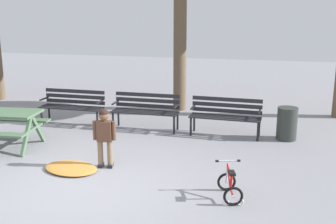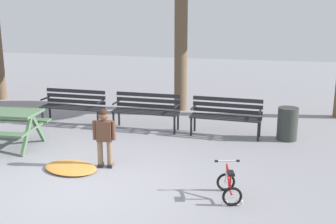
{
  "view_description": "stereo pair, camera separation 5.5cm",
  "coord_description": "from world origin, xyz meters",
  "px_view_note": "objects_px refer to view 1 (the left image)",
  "views": [
    {
      "loc": [
        2.85,
        -5.63,
        2.83
      ],
      "look_at": [
        0.96,
        1.97,
        0.85
      ],
      "focal_mm": 44.12,
      "sensor_mm": 36.0,
      "label": 1
    },
    {
      "loc": [
        2.9,
        -5.62,
        2.83
      ],
      "look_at": [
        0.96,
        1.97,
        0.85
      ],
      "focal_mm": 44.12,
      "sensor_mm": 36.0,
      "label": 2
    }
  ],
  "objects_px": {
    "trash_bin": "(287,124)",
    "park_bench_left": "(146,108)",
    "park_bench_right": "(226,113)",
    "park_bench_far_left": "(73,104)",
    "kids_bicycle": "(230,186)",
    "child_standing": "(104,133)"
  },
  "relations": [
    {
      "from": "trash_bin",
      "to": "park_bench_left",
      "type": "bearing_deg",
      "value": 179.22
    },
    {
      "from": "park_bench_left",
      "to": "trash_bin",
      "type": "xyz_separation_m",
      "value": [
        3.25,
        -0.04,
        -0.15
      ]
    },
    {
      "from": "park_bench_left",
      "to": "park_bench_right",
      "type": "distance_m",
      "value": 1.9
    },
    {
      "from": "park_bench_right",
      "to": "park_bench_left",
      "type": "bearing_deg",
      "value": 178.55
    },
    {
      "from": "park_bench_left",
      "to": "park_bench_right",
      "type": "xyz_separation_m",
      "value": [
        1.9,
        -0.05,
        0.0
      ]
    },
    {
      "from": "park_bench_far_left",
      "to": "park_bench_right",
      "type": "relative_size",
      "value": 0.99
    },
    {
      "from": "kids_bicycle",
      "to": "park_bench_right",
      "type": "bearing_deg",
      "value": 97.54
    },
    {
      "from": "park_bench_far_left",
      "to": "kids_bicycle",
      "type": "bearing_deg",
      "value": -37.75
    },
    {
      "from": "child_standing",
      "to": "trash_bin",
      "type": "distance_m",
      "value": 4.12
    },
    {
      "from": "child_standing",
      "to": "trash_bin",
      "type": "relative_size",
      "value": 1.51
    },
    {
      "from": "park_bench_left",
      "to": "child_standing",
      "type": "distance_m",
      "value": 2.55
    },
    {
      "from": "park_bench_far_left",
      "to": "child_standing",
      "type": "distance_m",
      "value": 3.18
    },
    {
      "from": "park_bench_right",
      "to": "child_standing",
      "type": "relative_size",
      "value": 1.47
    },
    {
      "from": "park_bench_left",
      "to": "park_bench_right",
      "type": "height_order",
      "value": "same"
    },
    {
      "from": "park_bench_right",
      "to": "trash_bin",
      "type": "distance_m",
      "value": 1.36
    },
    {
      "from": "park_bench_left",
      "to": "kids_bicycle",
      "type": "xyz_separation_m",
      "value": [
        2.33,
        -3.28,
        -0.31
      ]
    },
    {
      "from": "park_bench_left",
      "to": "park_bench_right",
      "type": "relative_size",
      "value": 0.99
    },
    {
      "from": "kids_bicycle",
      "to": "park_bench_left",
      "type": "bearing_deg",
      "value": 125.4
    },
    {
      "from": "park_bench_far_left",
      "to": "park_bench_right",
      "type": "distance_m",
      "value": 3.8
    },
    {
      "from": "park_bench_right",
      "to": "kids_bicycle",
      "type": "distance_m",
      "value": 3.27
    },
    {
      "from": "park_bench_right",
      "to": "park_bench_far_left",
      "type": "bearing_deg",
      "value": 179.34
    },
    {
      "from": "park_bench_far_left",
      "to": "trash_bin",
      "type": "relative_size",
      "value": 2.21
    }
  ]
}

